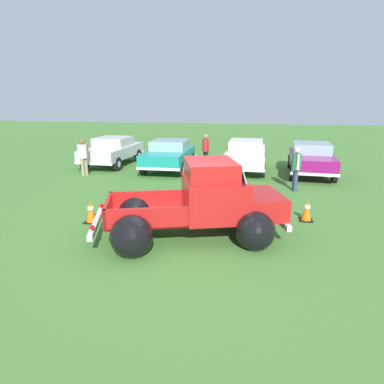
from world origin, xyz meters
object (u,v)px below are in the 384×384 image
(spectator_1, at_px, (206,149))
(lane_cone_1, at_px, (307,210))
(show_car_0, at_px, (113,150))
(spectator_0, at_px, (83,155))
(spectator_2, at_px, (296,166))
(lane_cone_0, at_px, (91,212))
(show_car_1, at_px, (169,154))
(show_car_3, at_px, (311,158))
(show_car_2, at_px, (246,154))
(vintage_pickup_truck, at_px, (204,207))

(spectator_1, relative_size, lane_cone_1, 2.64)
(show_car_0, bearing_deg, spectator_0, -3.10)
(spectator_2, xyz_separation_m, lane_cone_0, (-5.97, -4.56, -0.62))
(spectator_0, bearing_deg, spectator_2, 26.84)
(show_car_1, relative_size, spectator_0, 2.52)
(show_car_0, distance_m, show_car_3, 9.81)
(show_car_0, xyz_separation_m, show_car_2, (6.85, -0.09, 0.00))
(show_car_0, distance_m, show_car_2, 6.85)
(show_car_2, xyz_separation_m, show_car_3, (2.94, -0.51, -0.00))
(spectator_1, distance_m, lane_cone_1, 8.26)
(show_car_0, bearing_deg, show_car_2, 91.56)
(vintage_pickup_truck, xyz_separation_m, lane_cone_1, (2.72, 1.59, -0.45))
(show_car_3, bearing_deg, lane_cone_1, -5.29)
(show_car_0, height_order, show_car_2, same)
(spectator_1, distance_m, spectator_2, 5.55)
(show_car_1, relative_size, lane_cone_0, 6.57)
(show_car_3, bearing_deg, show_car_2, -96.06)
(spectator_2, height_order, lane_cone_0, spectator_2)
(show_car_2, bearing_deg, lane_cone_0, -24.99)
(show_car_3, bearing_deg, vintage_pickup_truck, -21.35)
(lane_cone_0, bearing_deg, show_car_2, 63.72)
(vintage_pickup_truck, height_order, show_car_1, vintage_pickup_truck)
(vintage_pickup_truck, height_order, lane_cone_1, vintage_pickup_truck)
(lane_cone_1, bearing_deg, spectator_1, 118.47)
(lane_cone_0, distance_m, lane_cone_1, 6.08)
(spectator_0, height_order, lane_cone_0, spectator_0)
(show_car_1, distance_m, show_car_2, 3.69)
(vintage_pickup_truck, relative_size, lane_cone_0, 7.91)
(spectator_2, height_order, lane_cone_1, spectator_2)
(spectator_0, height_order, spectator_1, spectator_1)
(show_car_1, bearing_deg, spectator_0, -60.79)
(show_car_1, height_order, lane_cone_0, show_car_1)
(show_car_2, bearing_deg, spectator_2, 29.79)
(show_car_3, bearing_deg, show_car_1, -85.43)
(show_car_0, relative_size, show_car_1, 1.03)
(show_car_1, height_order, show_car_2, same)
(show_car_1, height_order, lane_cone_1, show_car_1)
(vintage_pickup_truck, distance_m, show_car_3, 8.83)
(lane_cone_0, bearing_deg, spectator_0, 118.81)
(spectator_0, height_order, spectator_2, same)
(spectator_1, bearing_deg, show_car_0, 138.84)
(vintage_pickup_truck, distance_m, spectator_1, 8.91)
(show_car_1, xyz_separation_m, spectator_1, (1.65, 0.93, 0.16))
(spectator_0, xyz_separation_m, spectator_1, (5.10, 2.88, 0.01))
(show_car_0, xyz_separation_m, show_car_1, (3.21, -0.69, 0.00))
(show_car_0, height_order, lane_cone_1, show_car_0)
(spectator_2, bearing_deg, show_car_3, 65.16)
(show_car_3, height_order, spectator_0, spectator_0)
(show_car_0, height_order, show_car_3, same)
(show_car_3, height_order, spectator_2, spectator_2)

